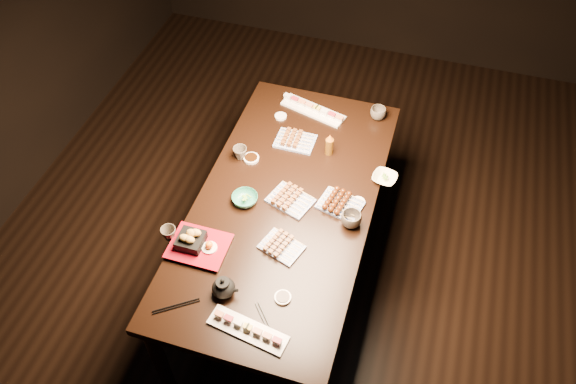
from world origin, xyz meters
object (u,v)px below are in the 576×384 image
Objects in this scene: yakitori_plate_right at (282,245)px; condiment_bottle at (329,144)px; teacup_far_left at (240,153)px; teapot at (223,286)px; tempura_tray at (198,242)px; yakitori_plate_left at (295,138)px; edamame_bowl_green at (245,199)px; dining_table at (285,243)px; sushi_platter_near at (248,328)px; teacup_near_left at (169,233)px; sushi_platter_far at (313,108)px; yakitori_plate_center at (290,198)px; teacup_far_right at (378,113)px; edamame_bowl_cream at (385,178)px; teacup_mid_right at (351,219)px.

condiment_bottle is at bearing 104.02° from yakitori_plate_right.
teacup_far_left is 0.86m from teapot.
tempura_tray is at bearing -118.48° from condiment_bottle.
teacup_far_left is at bearing -140.67° from yakitori_plate_left.
condiment_bottle is at bearing 61.39° from tempura_tray.
tempura_tray is (-0.24, -0.84, 0.02)m from yakitori_plate_left.
yakitori_plate_left is at bearing 76.17° from edamame_bowl_green.
tempura_tray reaches higher than dining_table.
dining_table is at bearing 103.74° from sushi_platter_near.
condiment_bottle is (0.60, 0.80, 0.03)m from teacup_near_left.
condiment_bottle reaches higher than yakitori_plate_left.
dining_table is 0.58m from teacup_far_left.
teacup_far_left is (-0.40, 0.52, 0.01)m from yakitori_plate_right.
yakitori_plate_center reaches higher than sushi_platter_far.
edamame_bowl_green is (-0.15, -0.79, -0.00)m from sushi_platter_far.
yakitori_plate_right is 0.35m from edamame_bowl_green.
edamame_bowl_green is 0.99m from teacup_far_right.
tempura_tray reaches higher than edamame_bowl_green.
teacup_mid_right is (-0.11, -0.35, 0.02)m from edamame_bowl_cream.
edamame_bowl_green is 0.36m from tempura_tray.
teacup_far_left is at bearing -175.19° from edamame_bowl_cream.
tempura_tray is 3.73× the size of teacup_near_left.
sushi_platter_far is 2.88× the size of condiment_bottle.
teapot is (0.09, -0.54, 0.03)m from edamame_bowl_green.
sushi_platter_near is 2.62× the size of condiment_bottle.
yakitori_plate_center is at bearing -76.31° from yakitori_plate_left.
teacup_far_left is at bearing -158.91° from condiment_bottle.
teacup_mid_right is 0.74m from teacup_far_left.
teacup_far_left is at bearing 75.92° from sushi_platter_far.
condiment_bottle is at bearing 52.88° from teacup_near_left.
teacup_mid_right reaches higher than dining_table.
tempura_tray reaches higher than sushi_platter_near.
dining_table is at bearing -113.15° from teacup_far_right.
dining_table is at bearing -147.26° from edamame_bowl_cream.
teacup_far_left is (0.14, 0.62, 0.00)m from teacup_near_left.
yakitori_plate_right is (0.01, 0.46, 0.00)m from sushi_platter_near.
condiment_bottle is (0.24, 1.01, 0.02)m from teapot.
teapot is (-0.17, 0.15, 0.03)m from sushi_platter_near.
sushi_platter_near is 1.63× the size of yakitori_plate_left.
yakitori_plate_right is 1.46× the size of edamame_bowl_green.
edamame_bowl_green is 1.45× the size of teacup_far_right.
sushi_platter_near is 4.64× the size of teacup_far_left.
teacup_near_left is at bearing -115.34° from yakitori_plate_left.
edamame_bowl_green is (-0.20, -0.06, 0.40)m from dining_table.
teacup_mid_right reaches higher than sushi_platter_far.
tempura_tray is at bearing -110.53° from yakitori_plate_center.
sushi_platter_far reaches higher than edamame_bowl_cream.
yakitori_plate_center is (0.07, -0.72, 0.00)m from sushi_platter_far.
yakitori_plate_center is (-0.04, 0.75, 0.01)m from sushi_platter_near.
teacup_far_right is at bearing 91.74° from teacup_mid_right.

